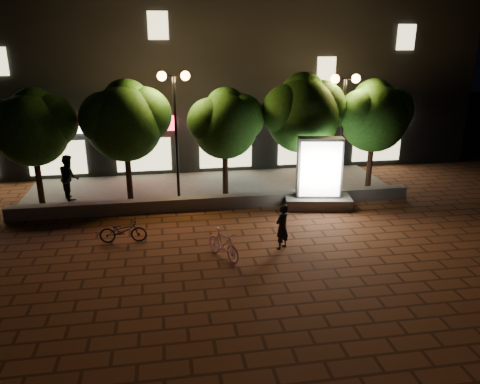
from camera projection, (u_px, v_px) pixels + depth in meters
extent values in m
plane|color=#572F1B|center=(233.00, 251.00, 14.76)|extent=(80.00, 80.00, 0.00)
cube|color=slate|center=(218.00, 202.00, 18.42)|extent=(16.00, 0.45, 0.50)
cube|color=slate|center=(211.00, 188.00, 20.82)|extent=(16.00, 5.00, 0.08)
cube|color=black|center=(197.00, 66.00, 25.32)|extent=(28.00, 8.00, 10.00)
cube|color=silver|center=(53.00, 126.00, 21.20)|extent=(3.20, 0.12, 0.70)
cube|color=beige|center=(57.00, 158.00, 21.68)|extent=(2.60, 0.10, 1.60)
cube|color=red|center=(142.00, 124.00, 21.82)|extent=(3.20, 0.12, 0.70)
cube|color=beige|center=(144.00, 155.00, 22.30)|extent=(2.60, 0.10, 1.60)
cube|color=#58BBF1|center=(225.00, 122.00, 22.44)|extent=(3.20, 0.12, 0.70)
cube|color=beige|center=(226.00, 152.00, 22.92)|extent=(2.60, 0.10, 1.60)
cube|color=orange|center=(304.00, 119.00, 23.06)|extent=(3.20, 0.12, 0.70)
cube|color=beige|center=(303.00, 149.00, 23.54)|extent=(2.60, 0.10, 1.60)
cube|color=silver|center=(379.00, 117.00, 23.69)|extent=(3.20, 0.12, 0.70)
cube|color=beige|center=(377.00, 146.00, 24.17)|extent=(2.60, 0.10, 1.60)
cube|color=beige|center=(158.00, 25.00, 20.57)|extent=(0.90, 0.10, 1.20)
cube|color=beige|center=(326.00, 70.00, 22.45)|extent=(0.90, 0.10, 1.20)
cube|color=beige|center=(406.00, 37.00, 22.60)|extent=(0.90, 0.10, 1.20)
cylinder|color=black|center=(39.00, 177.00, 18.33)|extent=(0.24, 0.24, 2.25)
sphere|color=#265F1B|center=(32.00, 130.00, 17.73)|extent=(2.80, 2.80, 2.80)
sphere|color=#265F1B|center=(51.00, 121.00, 17.93)|extent=(2.10, 2.10, 2.10)
sphere|color=#265F1B|center=(12.00, 125.00, 17.41)|extent=(1.96, 1.96, 1.96)
sphere|color=#265F1B|center=(34.00, 111.00, 17.85)|extent=(1.82, 1.82, 1.82)
cylinder|color=black|center=(129.00, 172.00, 18.86)|extent=(0.24, 0.24, 2.34)
sphere|color=#265F1B|center=(125.00, 124.00, 18.23)|extent=(3.00, 3.00, 3.00)
sphere|color=#265F1B|center=(144.00, 115.00, 18.44)|extent=(2.25, 2.25, 2.25)
sphere|color=#265F1B|center=(106.00, 119.00, 17.90)|extent=(2.10, 2.10, 2.10)
sphere|color=#265F1B|center=(126.00, 104.00, 18.33)|extent=(1.95, 1.95, 1.95)
cylinder|color=black|center=(225.00, 169.00, 19.51)|extent=(0.24, 0.24, 2.21)
sphere|color=#265F1B|center=(225.00, 126.00, 18.92)|extent=(2.70, 2.70, 2.70)
sphere|color=#265F1B|center=(240.00, 118.00, 19.12)|extent=(2.03, 2.03, 2.02)
sphere|color=#265F1B|center=(210.00, 121.00, 18.60)|extent=(1.89, 1.89, 1.89)
sphere|color=#265F1B|center=(226.00, 108.00, 19.05)|extent=(1.76, 1.76, 1.76)
cylinder|color=black|center=(301.00, 164.00, 19.98)|extent=(0.24, 0.24, 2.43)
sphere|color=#265F1B|center=(303.00, 116.00, 19.33)|extent=(3.10, 3.10, 3.10)
sphere|color=#265F1B|center=(319.00, 108.00, 19.54)|extent=(2.33, 2.33, 2.33)
sphere|color=#265F1B|center=(288.00, 111.00, 19.00)|extent=(2.17, 2.17, 2.17)
sphere|color=#265F1B|center=(303.00, 96.00, 19.42)|extent=(2.01, 2.02, 2.02)
cylinder|color=black|center=(370.00, 162.00, 20.50)|extent=(0.24, 0.24, 2.29)
sphere|color=#265F1B|center=(374.00, 118.00, 19.88)|extent=(2.90, 2.90, 2.90)
sphere|color=#265F1B|center=(388.00, 110.00, 20.09)|extent=(2.18, 2.17, 2.17)
sphere|color=#265F1B|center=(361.00, 114.00, 19.56)|extent=(2.03, 2.03, 2.03)
sphere|color=#265F1B|center=(374.00, 100.00, 20.00)|extent=(1.89, 1.88, 1.88)
cylinder|color=black|center=(176.00, 140.00, 18.56)|extent=(0.12, 0.12, 5.00)
cylinder|color=black|center=(174.00, 76.00, 17.77)|extent=(0.90, 0.08, 0.08)
sphere|color=#FF883F|center=(162.00, 76.00, 17.70)|extent=(0.36, 0.36, 0.36)
sphere|color=#FF883F|center=(185.00, 76.00, 17.84)|extent=(0.36, 0.36, 0.36)
cylinder|color=black|center=(341.00, 136.00, 19.68)|extent=(0.12, 0.12, 4.80)
cylinder|color=black|center=(345.00, 79.00, 18.92)|extent=(0.90, 0.08, 0.08)
sphere|color=#FF883F|center=(335.00, 79.00, 18.85)|extent=(0.36, 0.36, 0.36)
sphere|color=#FF883F|center=(356.00, 79.00, 18.99)|extent=(0.36, 0.36, 0.36)
cube|color=slate|center=(317.00, 201.00, 18.58)|extent=(2.80, 1.73, 0.44)
cube|color=#4C4C51|center=(319.00, 167.00, 18.13)|extent=(1.82, 0.89, 2.40)
cube|color=white|center=(321.00, 170.00, 17.83)|extent=(1.56, 0.31, 2.18)
cube|color=white|center=(318.00, 165.00, 18.43)|extent=(1.56, 0.31, 2.18)
imported|color=pink|center=(223.00, 244.00, 14.16)|extent=(1.12, 1.55, 0.92)
imported|color=black|center=(282.00, 227.00, 14.72)|extent=(0.65, 0.62, 1.50)
imported|color=black|center=(123.00, 231.00, 15.27)|extent=(1.58, 0.63, 0.82)
imported|color=black|center=(69.00, 177.00, 19.02)|extent=(1.01, 1.12, 1.88)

